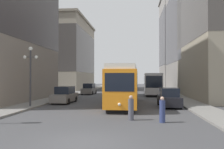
{
  "coord_description": "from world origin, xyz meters",
  "views": [
    {
      "loc": [
        2.27,
        -10.17,
        2.78
      ],
      "look_at": [
        0.36,
        9.82,
        3.05
      ],
      "focal_mm": 38.7,
      "sensor_mm": 36.0,
      "label": 1
    }
  ],
  "objects_px": {
    "parked_car_right_far": "(169,98)",
    "pedestrian_crossing_near": "(131,109)",
    "transit_bus": "(152,83)",
    "parked_car_left_mid": "(65,95)",
    "parked_car_left_near": "(89,89)",
    "streetcar": "(124,84)",
    "pedestrian_crossing_far": "(162,110)",
    "lamp_post_left_near": "(30,67)"
  },
  "relations": [
    {
      "from": "streetcar",
      "to": "pedestrian_crossing_far",
      "type": "xyz_separation_m",
      "value": [
        2.76,
        -9.22,
        -1.35
      ]
    },
    {
      "from": "transit_bus",
      "to": "lamp_post_left_near",
      "type": "bearing_deg",
      "value": -121.95
    },
    {
      "from": "parked_car_right_far",
      "to": "lamp_post_left_near",
      "type": "distance_m",
      "value": 13.34
    },
    {
      "from": "parked_car_right_far",
      "to": "streetcar",
      "type": "bearing_deg",
      "value": -13.17
    },
    {
      "from": "parked_car_left_mid",
      "to": "parked_car_right_far",
      "type": "height_order",
      "value": "same"
    },
    {
      "from": "pedestrian_crossing_near",
      "to": "pedestrian_crossing_far",
      "type": "distance_m",
      "value": 2.05
    },
    {
      "from": "transit_bus",
      "to": "parked_car_left_near",
      "type": "bearing_deg",
      "value": -178.38
    },
    {
      "from": "parked_car_left_mid",
      "to": "parked_car_right_far",
      "type": "distance_m",
      "value": 11.3
    },
    {
      "from": "parked_car_left_mid",
      "to": "parked_car_right_far",
      "type": "xyz_separation_m",
      "value": [
        10.97,
        -2.69,
        -0.0
      ]
    },
    {
      "from": "parked_car_left_mid",
      "to": "pedestrian_crossing_far",
      "type": "height_order",
      "value": "parked_car_left_mid"
    },
    {
      "from": "pedestrian_crossing_near",
      "to": "pedestrian_crossing_far",
      "type": "height_order",
      "value": "pedestrian_crossing_near"
    },
    {
      "from": "streetcar",
      "to": "transit_bus",
      "type": "distance_m",
      "value": 16.4
    },
    {
      "from": "parked_car_left_near",
      "to": "pedestrian_crossing_far",
      "type": "bearing_deg",
      "value": -67.14
    },
    {
      "from": "pedestrian_crossing_near",
      "to": "lamp_post_left_near",
      "type": "relative_size",
      "value": 0.3
    },
    {
      "from": "parked_car_left_mid",
      "to": "pedestrian_crossing_near",
      "type": "height_order",
      "value": "parked_car_left_mid"
    },
    {
      "from": "transit_bus",
      "to": "parked_car_left_near",
      "type": "relative_size",
      "value": 2.67
    },
    {
      "from": "parked_car_left_near",
      "to": "pedestrian_crossing_near",
      "type": "height_order",
      "value": "parked_car_left_near"
    },
    {
      "from": "transit_bus",
      "to": "pedestrian_crossing_far",
      "type": "height_order",
      "value": "transit_bus"
    },
    {
      "from": "parked_car_left_near",
      "to": "parked_car_left_mid",
      "type": "height_order",
      "value": "same"
    },
    {
      "from": "transit_bus",
      "to": "parked_car_left_mid",
      "type": "xyz_separation_m",
      "value": [
        -10.59,
        -14.23,
        -1.1
      ]
    },
    {
      "from": "transit_bus",
      "to": "parked_car_left_near",
      "type": "height_order",
      "value": "transit_bus"
    },
    {
      "from": "parked_car_left_near",
      "to": "parked_car_right_far",
      "type": "xyz_separation_m",
      "value": [
        10.97,
        -16.92,
        0.0
      ]
    },
    {
      "from": "parked_car_right_far",
      "to": "pedestrian_crossing_near",
      "type": "relative_size",
      "value": 2.82
    },
    {
      "from": "streetcar",
      "to": "pedestrian_crossing_near",
      "type": "bearing_deg",
      "value": -83.87
    },
    {
      "from": "pedestrian_crossing_far",
      "to": "lamp_post_left_near",
      "type": "distance_m",
      "value": 13.32
    },
    {
      "from": "lamp_post_left_near",
      "to": "parked_car_left_mid",
      "type": "bearing_deg",
      "value": 67.57
    },
    {
      "from": "lamp_post_left_near",
      "to": "parked_car_right_far",
      "type": "bearing_deg",
      "value": 8.46
    },
    {
      "from": "parked_car_left_mid",
      "to": "pedestrian_crossing_near",
      "type": "relative_size",
      "value": 2.89
    },
    {
      "from": "pedestrian_crossing_near",
      "to": "pedestrian_crossing_far",
      "type": "bearing_deg",
      "value": -136.83
    },
    {
      "from": "parked_car_left_mid",
      "to": "parked_car_left_near",
      "type": "bearing_deg",
      "value": 91.2
    },
    {
      "from": "transit_bus",
      "to": "lamp_post_left_near",
      "type": "height_order",
      "value": "lamp_post_left_near"
    },
    {
      "from": "transit_bus",
      "to": "parked_car_left_near",
      "type": "distance_m",
      "value": 10.65
    },
    {
      "from": "streetcar",
      "to": "parked_car_right_far",
      "type": "bearing_deg",
      "value": -12.25
    },
    {
      "from": "parked_car_left_mid",
      "to": "pedestrian_crossing_near",
      "type": "bearing_deg",
      "value": -52.72
    },
    {
      "from": "pedestrian_crossing_near",
      "to": "parked_car_left_mid",
      "type": "bearing_deg",
      "value": 7.7
    },
    {
      "from": "transit_bus",
      "to": "streetcar",
      "type": "bearing_deg",
      "value": -102.21
    },
    {
      "from": "parked_car_right_far",
      "to": "pedestrian_crossing_near",
      "type": "distance_m",
      "value": 8.35
    },
    {
      "from": "parked_car_left_mid",
      "to": "lamp_post_left_near",
      "type": "bearing_deg",
      "value": -111.23
    },
    {
      "from": "parked_car_right_far",
      "to": "pedestrian_crossing_near",
      "type": "bearing_deg",
      "value": 65.1
    },
    {
      "from": "parked_car_right_far",
      "to": "lamp_post_left_near",
      "type": "relative_size",
      "value": 0.83
    },
    {
      "from": "streetcar",
      "to": "pedestrian_crossing_far",
      "type": "bearing_deg",
      "value": -72.62
    },
    {
      "from": "parked_car_left_near",
      "to": "pedestrian_crossing_far",
      "type": "relative_size",
      "value": 2.82
    }
  ]
}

